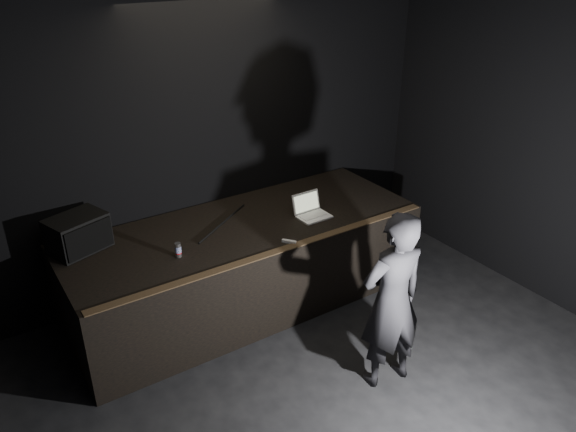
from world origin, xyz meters
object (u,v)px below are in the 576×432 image
(laptop, at_px, (311,210))
(beer_can, at_px, (178,250))
(stage_riser, at_px, (245,263))
(person, at_px, (392,301))
(stage_monitor, at_px, (78,233))

(laptop, distance_m, beer_can, 1.65)
(stage_riser, distance_m, beer_can, 1.09)
(stage_riser, relative_size, person, 2.22)
(stage_monitor, height_order, beer_can, stage_monitor)
(stage_riser, bearing_deg, laptop, -15.80)
(beer_can, distance_m, person, 2.15)
(stage_riser, bearing_deg, stage_monitor, 165.41)
(stage_monitor, xyz_separation_m, beer_can, (0.78, -0.69, -0.11))
(stage_monitor, xyz_separation_m, person, (2.14, -2.34, -0.28))
(stage_riser, xyz_separation_m, laptop, (0.76, -0.22, 0.57))
(stage_riser, bearing_deg, beer_can, -164.14)
(laptop, bearing_deg, beer_can, 179.81)
(stage_riser, height_order, stage_monitor, stage_monitor)
(person, bearing_deg, stage_monitor, -41.02)
(laptop, relative_size, beer_can, 2.43)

